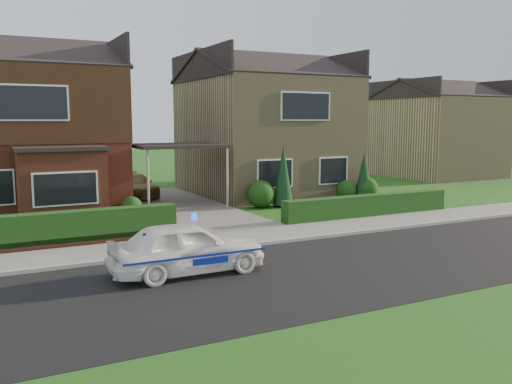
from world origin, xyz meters
TOP-DOWN VIEW (x-y plane):
  - ground at (0.00, 0.00)m, footprint 120.00×120.00m
  - road at (0.00, 0.00)m, footprint 60.00×6.00m
  - kerb at (0.00, 3.05)m, footprint 60.00×0.16m
  - sidewalk at (0.00, 4.10)m, footprint 60.00×2.00m
  - grass_verge at (0.00, -5.00)m, footprint 60.00×4.00m
  - driveway at (0.00, 11.00)m, footprint 3.80×12.00m
  - house_left at (-5.78, 13.90)m, footprint 7.50×9.53m
  - house_right at (5.80, 13.99)m, footprint 7.50×8.06m
  - carport_link at (0.00, 10.95)m, footprint 3.80×3.00m
  - dwarf_wall at (-5.80, 5.30)m, footprint 7.70×0.25m
  - hedge_left at (-5.80, 5.45)m, footprint 7.50×0.55m
  - hedge_right at (5.80, 5.35)m, footprint 7.50×0.55m
  - shrub_left_mid at (-4.00, 9.30)m, footprint 1.32×1.32m
  - shrub_left_near at (-2.40, 9.60)m, footprint 0.84×0.84m
  - shrub_right_near at (3.20, 9.40)m, footprint 1.20×1.20m
  - shrub_right_mid at (7.80, 9.50)m, footprint 0.96×0.96m
  - shrub_right_far at (8.80, 9.20)m, footprint 1.08×1.08m
  - conifer_a at (4.20, 9.20)m, footprint 0.90×0.90m
  - conifer_b at (8.60, 9.20)m, footprint 0.90×0.90m
  - neighbour_right at (20.00, 16.00)m, footprint 6.50×7.00m
  - police_car at (-3.13, 1.20)m, footprint 3.53×3.85m
  - driveway_car at (-1.00, 14.50)m, footprint 1.73×3.84m
  - potted_plant_a at (-4.30, 6.46)m, footprint 0.45×0.35m
  - potted_plant_b at (-2.50, 7.72)m, footprint 0.49×0.48m
  - potted_plant_c at (-3.25, 7.18)m, footprint 0.44×0.44m

SIDE VIEW (x-z plane):
  - ground at x=0.00m, z-range 0.00..0.00m
  - road at x=0.00m, z-range -0.01..0.01m
  - grass_verge at x=0.00m, z-range -0.01..0.01m
  - hedge_left at x=-5.80m, z-range -0.45..0.45m
  - hedge_right at x=5.80m, z-range -0.40..0.40m
  - sidewalk at x=0.00m, z-range 0.00..0.10m
  - kerb at x=0.00m, z-range 0.00..0.12m
  - driveway at x=0.00m, z-range 0.00..0.12m
  - dwarf_wall at x=-5.80m, z-range 0.00..0.36m
  - potted_plant_c at x=-3.25m, z-range 0.00..0.68m
  - potted_plant_b at x=-2.50m, z-range 0.00..0.69m
  - potted_plant_a at x=-4.30m, z-range 0.00..0.77m
  - shrub_left_near at x=-2.40m, z-range 0.00..0.84m
  - shrub_right_mid at x=7.80m, z-range 0.00..0.96m
  - shrub_right_far at x=8.80m, z-range 0.00..1.08m
  - shrub_right_near at x=3.20m, z-range 0.00..1.20m
  - police_car at x=-3.13m, z-range -0.08..1.39m
  - shrub_left_mid at x=-4.00m, z-range 0.00..1.32m
  - driveway_car at x=-1.00m, z-range 0.12..1.21m
  - conifer_b at x=8.60m, z-range 0.00..2.20m
  - conifer_a at x=4.20m, z-range 0.00..2.60m
  - neighbour_right at x=20.00m, z-range 0.00..5.20m
  - carport_link at x=0.00m, z-range 1.27..4.04m
  - house_right at x=5.80m, z-range 0.04..7.29m
  - house_left at x=-5.78m, z-range 0.19..7.44m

